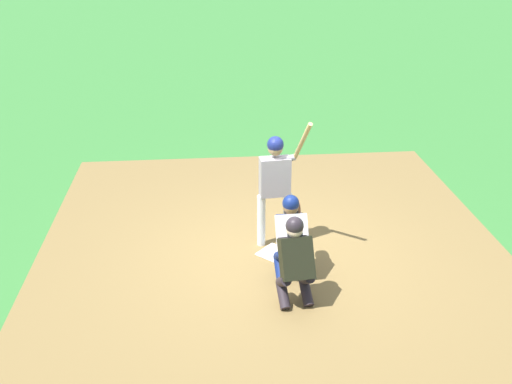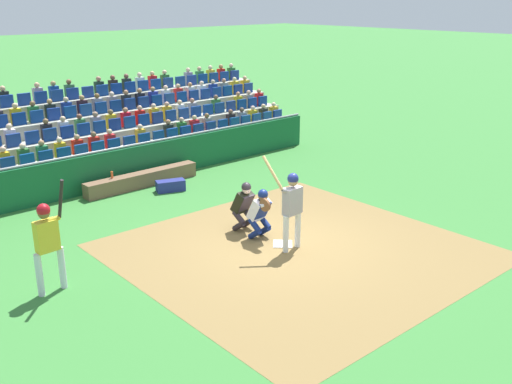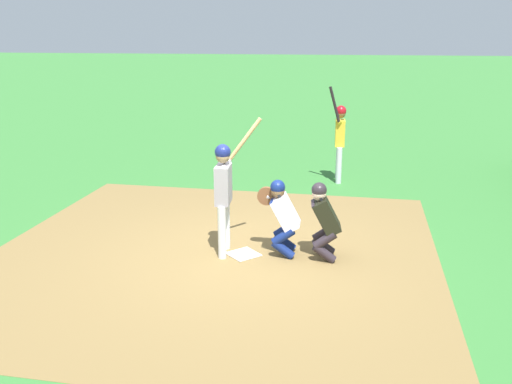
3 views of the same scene
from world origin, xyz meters
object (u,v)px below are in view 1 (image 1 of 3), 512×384
at_px(home_plate_marker, 275,253).
at_px(catcher_crouching, 292,233).
at_px(batter_at_plate, 276,179).
at_px(home_plate_umpire, 295,259).

relative_size(home_plate_marker, catcher_crouching, 0.35).
bearing_deg(batter_at_plate, home_plate_marker, -98.71).
relative_size(home_plate_marker, batter_at_plate, 0.20).
height_order(home_plate_marker, batter_at_plate, batter_at_plate).
bearing_deg(home_plate_marker, batter_at_plate, 81.29).
bearing_deg(home_plate_umpire, catcher_crouching, 84.45).
xyz_separation_m(home_plate_marker, catcher_crouching, (0.15, -0.61, 0.69)).
bearing_deg(catcher_crouching, home_plate_marker, 103.70).
bearing_deg(home_plate_marker, catcher_crouching, -76.30).
height_order(home_plate_marker, home_plate_umpire, home_plate_umpire).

